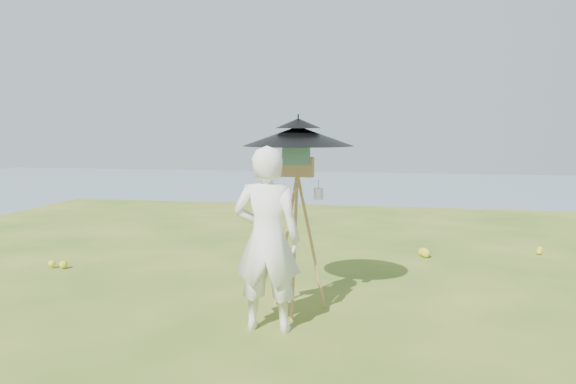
# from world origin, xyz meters

# --- Properties ---
(ground) EXTENTS (14.00, 14.00, 0.00)m
(ground) POSITION_xyz_m (0.00, 0.00, 0.00)
(ground) COLOR #3A651C
(ground) RESTS_ON ground
(shoreline_tier) EXTENTS (170.00, 28.00, 8.00)m
(shoreline_tier) POSITION_xyz_m (0.00, 75.00, -36.00)
(shoreline_tier) COLOR #6C6756
(shoreline_tier) RESTS_ON bay_water
(bay_water) EXTENTS (700.00, 700.00, 0.00)m
(bay_water) POSITION_xyz_m (0.00, 240.00, -34.00)
(bay_water) COLOR #6F8E9E
(bay_water) RESTS_ON ground
(peninsula) EXTENTS (90.00, 60.00, 12.00)m
(peninsula) POSITION_xyz_m (-75.00, 155.00, -29.00)
(peninsula) COLOR #103B12
(peninsula) RESTS_ON bay_water
(slope_trees) EXTENTS (110.00, 50.00, 6.00)m
(slope_trees) POSITION_xyz_m (0.00, 35.00, -15.00)
(slope_trees) COLOR #284C16
(slope_trees) RESTS_ON forest_slope
(harbor_town) EXTENTS (110.00, 22.00, 5.00)m
(harbor_town) POSITION_xyz_m (0.00, 75.00, -29.50)
(harbor_town) COLOR silver
(harbor_town) RESTS_ON shoreline_tier
(moored_boats) EXTENTS (140.00, 140.00, 0.70)m
(moored_boats) POSITION_xyz_m (-12.50, 161.00, -33.65)
(moored_boats) COLOR white
(moored_boats) RESTS_ON bay_water
(wildflowers) EXTENTS (10.00, 10.50, 0.12)m
(wildflowers) POSITION_xyz_m (0.00, 0.25, 0.06)
(wildflowers) COLOR gold
(wildflowers) RESTS_ON ground
(painter) EXTENTS (0.63, 0.42, 1.71)m
(painter) POSITION_xyz_m (0.28, -1.69, 0.86)
(painter) COLOR white
(painter) RESTS_ON ground
(field_easel) EXTENTS (0.68, 0.68, 1.72)m
(field_easel) POSITION_xyz_m (0.45, -1.11, 0.86)
(field_easel) COLOR #A37544
(field_easel) RESTS_ON ground
(sun_umbrella) EXTENTS (1.23, 1.23, 0.59)m
(sun_umbrella) POSITION_xyz_m (0.46, -1.08, 1.72)
(sun_umbrella) COLOR black
(sun_umbrella) RESTS_ON field_easel
(painter_cap) EXTENTS (0.21, 0.24, 0.10)m
(painter_cap) POSITION_xyz_m (0.28, -1.69, 1.67)
(painter_cap) COLOR #CD7072
(painter_cap) RESTS_ON painter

